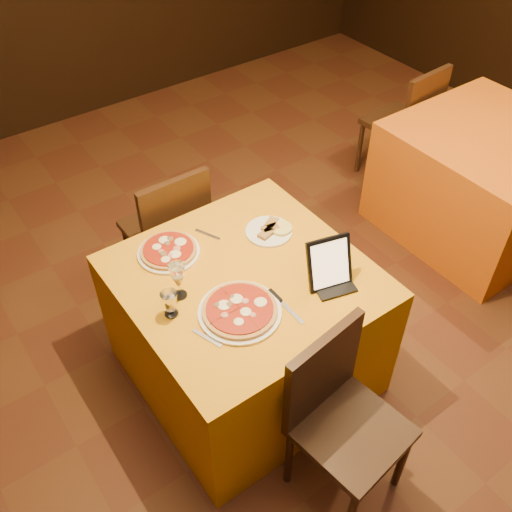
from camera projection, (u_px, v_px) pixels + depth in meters
floor at (358, 361)px, 3.22m from camera, size 6.00×7.00×0.01m
main_table at (246, 327)px, 2.91m from camera, size 1.10×1.10×0.75m
side_table at (482, 182)px, 3.82m from camera, size 1.10×1.10×0.75m
chair_main_near at (352, 431)px, 2.40m from camera, size 0.40×0.40×0.91m
chair_main_far at (164, 228)px, 3.35m from camera, size 0.47×0.47×0.91m
chair_side_far at (398, 122)px, 4.23m from camera, size 0.40×0.40×0.91m
pizza_near at (240, 311)px, 2.47m from camera, size 0.37×0.37×0.03m
pizza_far at (169, 251)px, 2.75m from camera, size 0.30×0.30×0.03m
cutlet_dish at (269, 231)px, 2.86m from camera, size 0.24×0.24×0.03m
wine_glass at (178, 281)px, 2.49m from camera, size 0.08×0.08×0.19m
water_glass at (170, 304)px, 2.43m from camera, size 0.07×0.07×0.13m
tablet at (329, 263)px, 2.54m from camera, size 0.23×0.15×0.24m
knife at (287, 308)px, 2.50m from camera, size 0.02×0.22×0.01m
fork_near at (207, 338)px, 2.38m from camera, size 0.06×0.15×0.01m
fork_far at (208, 235)px, 2.86m from camera, size 0.07×0.14×0.01m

